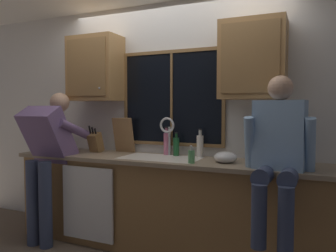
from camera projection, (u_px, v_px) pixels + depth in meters
The scene contains 23 objects.
back_wall at pixel (176, 121), 3.62m from camera, with size 5.54×0.12×2.55m, color silver.
window_glass at pixel (172, 98), 3.55m from camera, with size 1.10×0.02×0.95m, color black.
window_frame_top at pixel (172, 52), 3.51m from camera, with size 1.17×0.02×0.04m, color brown.
window_frame_bottom at pixel (172, 144), 3.57m from camera, with size 1.17×0.02×0.04m, color brown.
window_frame_left at pixel (126, 99), 3.77m from camera, with size 0.04×0.02×0.95m, color brown.
window_frame_right at pixel (224, 97), 3.31m from camera, with size 0.04×0.02×0.95m, color brown.
window_mullion_center at pixel (172, 98), 3.54m from camera, with size 0.02×0.02×0.95m, color brown.
lower_cabinet_run at pixel (162, 205), 3.34m from camera, with size 3.14×0.58×0.88m, color olive.
countertop at pixel (161, 160), 3.30m from camera, with size 3.20×0.62×0.04m, color gray.
dishwasher_front at pixel (87, 204), 3.33m from camera, with size 0.60×0.02×0.74m, color white.
upper_cabinet_left at pixel (95, 69), 3.74m from camera, with size 0.59×0.36×0.72m.
upper_cabinet_right at pixel (253, 60), 3.03m from camera, with size 0.59×0.36×0.72m.
sink at pixel (161, 167), 3.32m from camera, with size 0.80×0.46×0.21m.
faucet at pixel (168, 131), 3.46m from camera, with size 0.18×0.09×0.40m.
person_standing at pixel (47, 151), 3.48m from camera, with size 0.53×0.68×1.59m.
person_sitting_on_counter at pixel (278, 148), 2.60m from camera, with size 0.54×0.62×1.26m.
knife_block at pixel (96, 143), 3.74m from camera, with size 0.12×0.18×0.32m.
cutting_board at pixel (124, 135), 3.72m from camera, with size 0.24×0.02×0.40m, color #997047.
mixing_bowl at pixel (225, 157), 3.03m from camera, with size 0.21×0.21×0.10m, color silver.
soap_dispenser at pixel (191, 156), 2.98m from camera, with size 0.06×0.07×0.16m.
bottle_green_glass at pixel (166, 143), 3.52m from camera, with size 0.06×0.06×0.30m.
bottle_tall_clear at pixel (176, 146), 3.45m from camera, with size 0.06×0.06×0.25m.
bottle_amber_small at pixel (200, 146), 3.35m from camera, with size 0.07×0.07×0.29m.
Camera 1 is at (1.38, -3.28, 1.42)m, focal length 35.41 mm.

